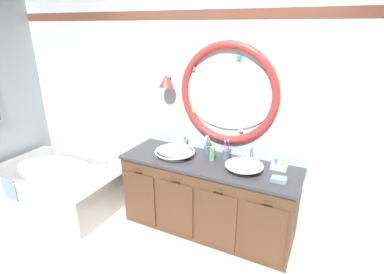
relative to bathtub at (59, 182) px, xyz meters
name	(u,v)px	position (x,y,z in m)	size (l,w,h in m)	color
ground_plane	(189,237)	(1.84, 0.11, -0.30)	(14.00, 14.00, 0.00)	silver
back_wall_assembly	(213,110)	(1.85, 0.70, 1.02)	(6.40, 0.26, 2.60)	silver
vanity_counter	(208,196)	(1.96, 0.36, 0.13)	(1.92, 0.65, 0.85)	brown
bathtub	(59,182)	(0.00, 0.00, 0.00)	(1.65, 0.96, 0.59)	white
sink_basin_left	(175,151)	(1.56, 0.33, 0.61)	(0.45, 0.45, 0.11)	white
sink_basin_right	(244,165)	(2.35, 0.33, 0.60)	(0.39, 0.39, 0.11)	white
faucet_set_left	(185,143)	(1.56, 0.58, 0.61)	(0.21, 0.12, 0.17)	silver
faucet_set_right	(251,155)	(2.35, 0.58, 0.62)	(0.21, 0.13, 0.18)	silver
toothbrush_holder_left	(207,148)	(1.85, 0.57, 0.61)	(0.08, 0.08, 0.22)	slate
toothbrush_holder_right	(226,154)	(2.09, 0.53, 0.61)	(0.08, 0.08, 0.23)	slate
soap_dispenser	(212,154)	(1.97, 0.42, 0.62)	(0.06, 0.07, 0.17)	#6BAD66
folded_hand_towel	(279,179)	(2.71, 0.27, 0.57)	(0.15, 0.11, 0.04)	#7593A8
toiletry_basket	(279,167)	(2.66, 0.53, 0.58)	(0.16, 0.11, 0.11)	beige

